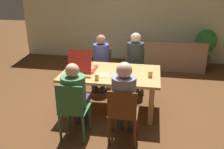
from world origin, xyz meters
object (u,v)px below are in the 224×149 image
object	(u,v)px
chair_3	(135,67)
dining_table	(111,77)
person_0	(124,95)
potted_plant	(206,43)
pizza_box_0	(84,67)
drinking_glass_0	(69,70)
chair_2	(73,109)
person_3	(135,58)
person_2	(75,93)
plate_0	(121,76)
chair_1	(102,66)
chair_0	(123,113)
plate_1	(102,75)
drinking_glass_2	(150,74)
person_1	(101,58)
drinking_glass_1	(97,77)
couch	(165,57)

from	to	relation	value
chair_3	dining_table	bearing A→B (deg)	-109.09
person_0	potted_plant	world-z (taller)	person_0
pizza_box_0	drinking_glass_0	size ratio (longest dim) A/B	4.12
chair_2	person_3	size ratio (longest dim) A/B	0.73
person_2	plate_0	xyz separation A→B (m)	(0.58, 0.67, 0.04)
person_0	person_3	bearing A→B (deg)	90.00
chair_3	pizza_box_0	xyz separation A→B (m)	(-0.85, -0.99, 0.27)
person_2	potted_plant	xyz separation A→B (m)	(2.50, 3.73, -0.04)
chair_1	person_3	bearing A→B (deg)	-9.93
chair_0	plate_0	bearing A→B (deg)	100.21
chair_3	potted_plant	bearing A→B (deg)	46.53
person_2	plate_0	distance (m)	0.89
person_0	plate_1	bearing A→B (deg)	124.75
pizza_box_0	drinking_glass_0	distance (m)	0.30
chair_1	chair_2	size ratio (longest dim) A/B	0.95
chair_2	dining_table	bearing A→B (deg)	69.31
dining_table	drinking_glass_0	size ratio (longest dim) A/B	13.31
dining_table	plate_0	bearing A→B (deg)	-42.43
chair_1	pizza_box_0	distance (m)	1.04
drinking_glass_0	potted_plant	bearing A→B (deg)	47.34
person_3	plate_1	world-z (taller)	person_3
person_0	drinking_glass_0	bearing A→B (deg)	148.28
drinking_glass_2	plate_1	bearing A→B (deg)	-173.41
dining_table	chair_3	world-z (taller)	chair_3
person_2	chair_2	bearing A→B (deg)	-90.00
person_2	person_1	bearing A→B (deg)	90.00
drinking_glass_1	person_3	bearing A→B (deg)	67.98
chair_0	drinking_glass_2	distance (m)	0.98
chair_2	person_2	world-z (taller)	person_2
couch	person_0	bearing A→B (deg)	-101.33
person_0	person_1	world-z (taller)	person_0
dining_table	plate_1	xyz separation A→B (m)	(-0.11, -0.19, 0.10)
chair_3	pizza_box_0	bearing A→B (deg)	-130.53
couch	drinking_glass_1	bearing A→B (deg)	-111.89
drinking_glass_2	chair_1	bearing A→B (deg)	134.36
person_1	pizza_box_0	size ratio (longest dim) A/B	2.26
dining_table	person_3	world-z (taller)	person_3
person_3	drinking_glass_0	bearing A→B (deg)	-134.83
person_3	pizza_box_0	distance (m)	1.21
chair_3	plate_1	distance (m)	1.30
chair_0	person_0	world-z (taller)	person_0
plate_0	drinking_glass_1	distance (m)	0.42
chair_2	couch	bearing A→B (deg)	68.49
chair_2	plate_1	size ratio (longest dim) A/B	4.27
dining_table	potted_plant	xyz separation A→B (m)	(2.12, 2.87, 0.01)
dining_table	couch	size ratio (longest dim) A/B	0.84
chair_0	chair_1	xyz separation A→B (m)	(-0.73, 1.97, -0.01)
dining_table	person_0	distance (m)	0.93
person_0	chair_2	bearing A→B (deg)	-168.27
chair_1	drinking_glass_0	size ratio (longest dim) A/B	6.73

